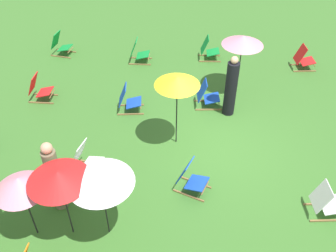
{
  "coord_description": "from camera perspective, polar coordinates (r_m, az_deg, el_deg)",
  "views": [
    {
      "loc": [
        -7.25,
        -0.05,
        6.63
      ],
      "look_at": [
        0.0,
        1.2,
        0.5
      ],
      "focal_mm": 40.02,
      "sensor_mm": 36.0,
      "label": 1
    }
  ],
  "objects": [
    {
      "name": "ground_plane",
      "position": [
        9.83,
        6.92,
        -3.0
      ],
      "size": [
        40.0,
        40.0,
        0.0
      ],
      "primitive_type": "plane",
      "color": "#386B28"
    },
    {
      "name": "deckchair_0",
      "position": [
        13.12,
        -4.53,
        11.16
      ],
      "size": [
        0.55,
        0.81,
        0.83
      ],
      "rotation": [
        0.0,
        0.0,
        0.11
      ],
      "color": "olive",
      "rests_on": "ground"
    },
    {
      "name": "deckchair_2",
      "position": [
        13.47,
        19.92,
        9.61
      ],
      "size": [
        0.63,
        0.84,
        0.83
      ],
      "rotation": [
        0.0,
        0.0,
        0.21
      ],
      "color": "olive",
      "rests_on": "ground"
    },
    {
      "name": "deckchair_4",
      "position": [
        9.09,
        -12.4,
        -4.94
      ],
      "size": [
        0.58,
        0.82,
        0.83
      ],
      "rotation": [
        0.0,
        0.0,
        -0.15
      ],
      "color": "olive",
      "rests_on": "ground"
    },
    {
      "name": "deckchair_6",
      "position": [
        8.69,
        22.9,
        -10.58
      ],
      "size": [
        0.62,
        0.84,
        0.83
      ],
      "rotation": [
        0.0,
        0.0,
        0.2
      ],
      "color": "olive",
      "rests_on": "ground"
    },
    {
      "name": "deckchair_7",
      "position": [
        10.77,
        -6.08,
        3.99
      ],
      "size": [
        0.63,
        0.84,
        0.83
      ],
      "rotation": [
        0.0,
        0.0,
        0.22
      ],
      "color": "olive",
      "rests_on": "ground"
    },
    {
      "name": "deckchair_9",
      "position": [
        13.33,
        6.21,
        11.53
      ],
      "size": [
        0.58,
        0.82,
        0.83
      ],
      "rotation": [
        0.0,
        0.0,
        0.15
      ],
      "color": "olive",
      "rests_on": "ground"
    },
    {
      "name": "deckchair_10",
      "position": [
        10.95,
        5.92,
        4.66
      ],
      "size": [
        0.61,
        0.84,
        0.83
      ],
      "rotation": [
        0.0,
        0.0,
        0.19
      ],
      "color": "olive",
      "rests_on": "ground"
    },
    {
      "name": "deckchair_11",
      "position": [
        11.81,
        -19.03,
        5.37
      ],
      "size": [
        0.54,
        0.8,
        0.83
      ],
      "rotation": [
        0.0,
        0.0,
        0.09
      ],
      "color": "olive",
      "rests_on": "ground"
    },
    {
      "name": "deckchair_13",
      "position": [
        8.49,
        3.48,
        -7.88
      ],
      "size": [
        0.67,
        0.86,
        0.83
      ],
      "rotation": [
        0.0,
        0.0,
        -0.28
      ],
      "color": "olive",
      "rests_on": "ground"
    },
    {
      "name": "deckchair_14",
      "position": [
        14.08,
        -16.07,
        11.81
      ],
      "size": [
        0.53,
        0.79,
        0.83
      ],
      "rotation": [
        0.0,
        0.0,
        -0.08
      ],
      "color": "olive",
      "rests_on": "ground"
    },
    {
      "name": "umbrella_0",
      "position": [
        7.01,
        -16.37,
        -7.38
      ],
      "size": [
        1.16,
        1.16,
        1.79
      ],
      "color": "black",
      "rests_on": "ground"
    },
    {
      "name": "umbrella_1",
      "position": [
        8.73,
        1.41,
        6.85
      ],
      "size": [
        1.09,
        1.09,
        2.0
      ],
      "color": "black",
      "rests_on": "ground"
    },
    {
      "name": "umbrella_2",
      "position": [
        11.12,
        11.34,
        12.66
      ],
      "size": [
        1.2,
        1.2,
        1.84
      ],
      "color": "black",
      "rests_on": "ground"
    },
    {
      "name": "umbrella_3",
      "position": [
        6.87,
        -10.27,
        -7.87
      ],
      "size": [
        1.25,
        1.25,
        1.73
      ],
      "color": "black",
      "rests_on": "ground"
    },
    {
      "name": "umbrella_4",
      "position": [
        7.36,
        -21.71,
        -8.24
      ],
      "size": [
        0.99,
        0.99,
        1.65
      ],
      "color": "black",
      "rests_on": "ground"
    },
    {
      "name": "person_0",
      "position": [
        10.48,
        9.56,
        5.76
      ],
      "size": [
        0.37,
        0.37,
        1.83
      ],
      "rotation": [
        0.0,
        0.0,
        3.03
      ],
      "color": "black",
      "rests_on": "ground"
    },
    {
      "name": "person_1",
      "position": [
        8.13,
        -16.85,
        -7.53
      ],
      "size": [
        0.41,
        0.41,
        1.83
      ],
      "rotation": [
        0.0,
        0.0,
        2.29
      ],
      "color": "#72664C",
      "rests_on": "ground"
    }
  ]
}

